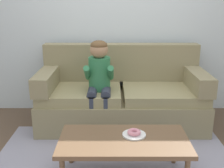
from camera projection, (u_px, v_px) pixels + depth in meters
ground at (113, 157)px, 2.84m from camera, size 10.00×10.00×0.00m
wall_back at (113, 11)px, 3.77m from camera, size 8.00×0.10×2.80m
couch at (121, 97)px, 3.55m from camera, size 2.05×0.90×0.99m
coffee_table at (123, 143)px, 2.41m from camera, size 1.13×0.57×0.39m
person_child at (98, 78)px, 3.26m from camera, size 0.34×0.58×1.10m
plate at (133, 135)px, 2.46m from camera, size 0.21×0.21×0.01m
donut at (133, 132)px, 2.45m from camera, size 0.17×0.17×0.04m
toy_controller at (172, 153)px, 2.86m from camera, size 0.23×0.09×0.05m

